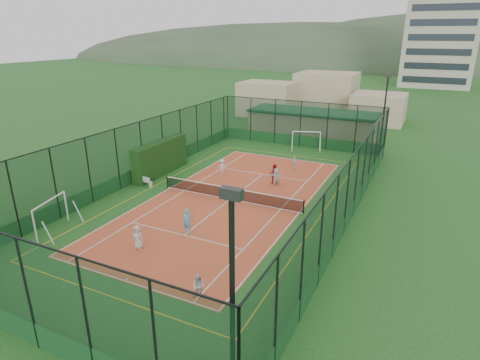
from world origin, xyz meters
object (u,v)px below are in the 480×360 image
Objects in this scene: floodlight_ne at (383,117)px; apartment_tower at (444,18)px; child_far_back at (276,177)px; coach at (274,174)px; child_near_mid at (187,221)px; white_bench at (144,180)px; floodlight_se at (232,320)px; child_near_right at (199,286)px; child_near_left at (138,237)px; child_far_right at (294,163)px; futsal_goal_far at (306,141)px; futsal_goal_near at (51,216)px; clubhouse at (313,124)px; child_far_left at (222,166)px.

apartment_tower is at bearing 87.02° from floodlight_ne.
coach reaches higher than child_far_back.
child_near_mid reaches higher than child_far_back.
child_far_back reaches higher than white_bench.
floodlight_se reaches higher than child_near_right.
child_near_left is 1.16× the size of child_far_right.
child_far_back is (3.57, 13.25, 0.02)m from child_near_left.
coach is at bearing -104.72° from futsal_goal_far.
child_near_right is (-4.45, 5.19, -3.48)m from floodlight_se.
futsal_goal_near is at bearing 80.72° from child_far_right.
child_near_left is 18.26m from child_far_right.
child_near_left is 1.15× the size of child_near_right.
futsal_goal_near is 2.24× the size of child_near_left.
white_bench is 0.48× the size of futsal_goal_near.
futsal_goal_far is 2.44× the size of child_far_right.
clubhouse is (-8.60, 5.40, -2.55)m from floodlight_ne.
clubhouse reaches higher than white_bench.
child_far_back is (9.85, 4.74, 0.31)m from white_bench.
child_far_right is (3.60, 17.90, -0.10)m from child_near_left.
white_bench is 0.51× the size of futsal_goal_far.
futsal_goal_near is 27.03m from futsal_goal_far.
coach is (-0.31, 0.34, 0.11)m from child_far_back.
child_far_back is at bearing 107.38° from floodlight_se.
child_far_back is at bearing 108.62° from child_far_right.
apartment_tower reaches higher than coach.
white_bench is 0.99× the size of child_near_mid.
child_far_right is (9.88, 9.39, 0.20)m from white_bench.
apartment_tower is 17.63× the size of coach.
floodlight_ne is 31.04m from futsal_goal_near.
futsal_goal_near is 2.19× the size of child_far_back.
child_far_back reaches higher than child_far_right.
child_far_right is at bearing 104.30° from floodlight_se.
floodlight_ne is at bearing -13.53° from futsal_goal_far.
child_near_mid is (7.80, -5.55, 0.36)m from white_bench.
floodlight_se reaches higher than white_bench.
coach reaches higher than child_far_right.
white_bench is 1.24× the size of child_near_right.
child_near_mid is at bearing -110.95° from futsal_goal_far.
futsal_goal_far is at bearing -80.02° from clubhouse.
child_near_left is 6.18m from child_near_right.
child_near_right is 18.00m from child_far_left.
floodlight_se is 33.20m from floodlight_ne.
futsal_goal_far is at bearing 72.08° from child_near_left.
white_bench is 16.23m from child_near_right.
child_near_right is at bearing 84.34° from coach.
futsal_goal_near reaches higher than child_far_right.
floodlight_ne is at bearing -138.32° from child_far_back.
coach is (5.10, -0.29, 0.17)m from child_far_left.
child_near_left is 0.92× the size of child_near_mid.
futsal_goal_near is at bearing -104.02° from clubhouse.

